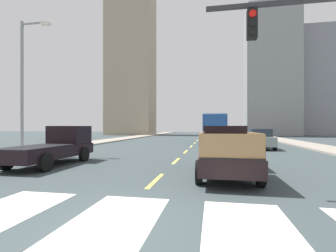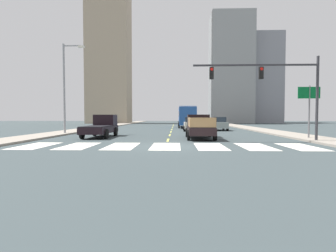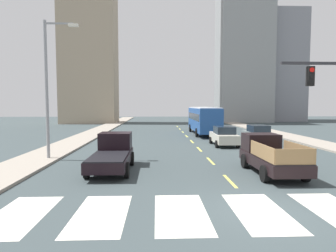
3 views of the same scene
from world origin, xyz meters
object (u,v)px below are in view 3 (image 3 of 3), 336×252
(pickup_stakebed, at_px, (269,155))
(pickup_dark, at_px, (113,153))
(sedan_mid, at_px, (258,134))
(city_bus, at_px, (204,118))
(sedan_near_right, at_px, (224,136))
(streetlight_left, at_px, (49,84))

(pickup_stakebed, distance_m, pickup_dark, 8.56)
(pickup_dark, height_order, sedan_mid, pickup_dark)
(pickup_stakebed, xyz_separation_m, city_bus, (-0.26, 20.25, 1.02))
(pickup_stakebed, relative_size, pickup_dark, 1.00)
(pickup_dark, bearing_deg, sedan_near_right, 45.09)
(pickup_dark, relative_size, sedan_mid, 1.18)
(sedan_mid, xyz_separation_m, streetlight_left, (-16.46, -7.72, 4.11))
(sedan_near_right, distance_m, streetlight_left, 14.93)
(city_bus, height_order, sedan_mid, city_bus)
(pickup_stakebed, bearing_deg, streetlight_left, 161.76)
(city_bus, distance_m, sedan_near_right, 10.03)
(pickup_dark, height_order, sedan_near_right, pickup_dark)
(pickup_stakebed, height_order, streetlight_left, streetlight_left)
(sedan_near_right, bearing_deg, streetlight_left, -152.27)
(city_bus, bearing_deg, streetlight_left, -127.03)
(pickup_dark, bearing_deg, pickup_stakebed, -9.62)
(sedan_mid, height_order, sedan_near_right, same)
(sedan_mid, xyz_separation_m, sedan_near_right, (-3.55, -1.44, 0.00))
(pickup_dark, relative_size, city_bus, 0.48)
(pickup_stakebed, height_order, sedan_mid, pickup_stakebed)
(city_bus, relative_size, sedan_mid, 2.45)
(pickup_stakebed, distance_m, streetlight_left, 14.15)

